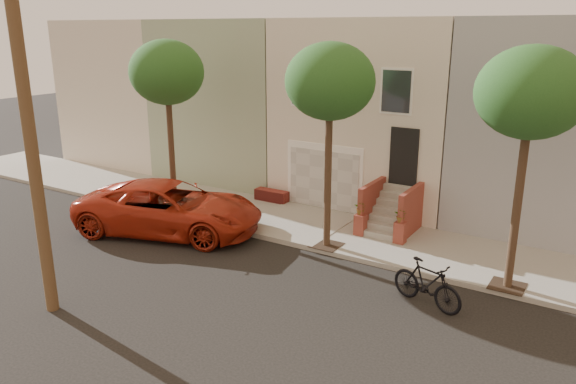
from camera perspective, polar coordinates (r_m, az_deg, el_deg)
The scene contains 9 objects.
ground at distance 15.34m, azimuth -6.42°, elevation -9.88°, with size 90.00×90.00×0.00m, color black.
sidewalk at distance 19.41m, azimuth 3.41°, elevation -3.74°, with size 40.00×3.70×0.15m, color gray.
house_row at distance 23.72m, azimuth 10.45°, elevation 8.65°, with size 33.10×11.70×7.00m.
tree_left at distance 20.38m, azimuth -12.39°, elevation 11.85°, with size 2.70×2.57×6.30m.
tree_mid at distance 16.53m, azimuth 4.34°, elevation 11.16°, with size 2.70×2.57×6.30m.
tree_right at distance 14.80m, azimuth 23.77°, elevation 9.19°, with size 2.70×2.57×6.30m.
utility_pole at distance 7.66m, azimuth 26.29°, elevation 2.65°, with size 23.60×1.22×10.00m.
pickup_truck at distance 19.37m, azimuth -12.09°, elevation -1.61°, with size 2.92×6.33×1.76m, color #A42613.
motorcycle at distance 14.56m, azimuth 14.13°, elevation -9.15°, with size 0.57×2.03×1.22m, color black.
Camera 1 is at (8.67, -10.66, 6.81)m, focal length 34.50 mm.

